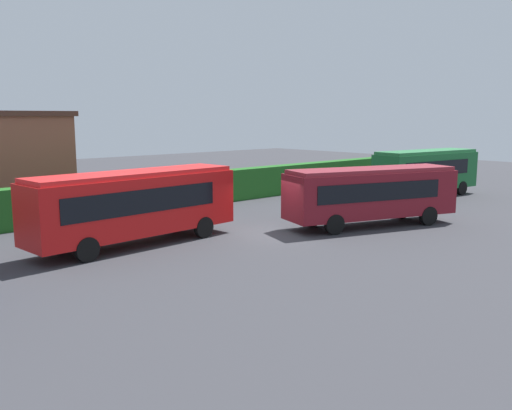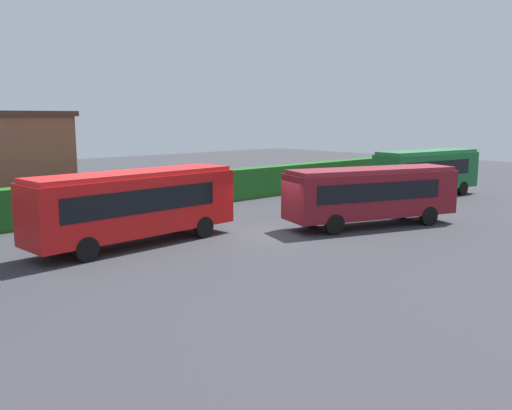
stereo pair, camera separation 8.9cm
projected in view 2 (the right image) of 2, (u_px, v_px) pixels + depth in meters
name	position (u px, v px, depth m)	size (l,w,h in m)	color
ground_plane	(274.00, 234.00, 26.67)	(102.98, 102.98, 0.00)	#38383D
bus_red	(135.00, 203.00, 24.16)	(9.96, 2.97, 3.27)	red
bus_maroon	(372.00, 193.00, 28.34)	(9.52, 5.25, 3.02)	maroon
bus_green	(427.00, 170.00, 38.91)	(9.00, 3.51, 3.28)	#19602D
person_center	(371.00, 180.00, 40.60)	(0.30, 0.45, 1.86)	olive
person_right	(392.00, 180.00, 40.00)	(0.47, 0.50, 1.94)	black
hedge_row	(165.00, 193.00, 33.45)	(63.49, 1.10, 2.10)	#226220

